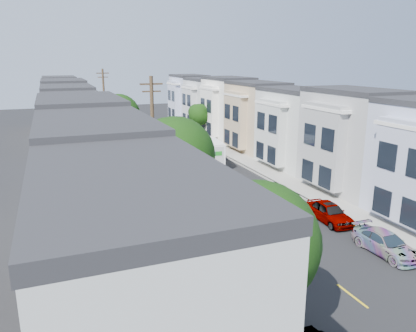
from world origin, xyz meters
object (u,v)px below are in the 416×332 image
tree_b (174,156)px  parked_left_b (230,267)px  utility_pole_far (105,108)px  parked_right_b (329,212)px  tree_e (101,110)px  motorcycle (410,257)px  parked_right_c (212,149)px  tree_d (118,116)px  parked_left_c (185,217)px  parked_right_a (386,244)px  parked_left_d (143,170)px  utility_pole_near (153,147)px  tree_c (142,148)px  tree_a (255,243)px  fedex_truck (207,152)px  tree_far_r (199,115)px  parked_right_d (184,134)px  lead_sedan (180,145)px

tree_b → parked_left_b: (1.40, -5.07, -4.96)m
utility_pole_far → parked_right_b: size_ratio=2.26×
tree_e → motorcycle: tree_e is taller
tree_e → parked_right_c: (11.20, -14.09, -3.73)m
tree_d → parked_left_c: tree_d is taller
parked_right_a → motorcycle: bearing=-79.7°
utility_pole_far → parked_left_d: (1.40, -15.63, -4.44)m
tree_b → utility_pole_near: size_ratio=0.80×
tree_c → tree_a: bearing=-90.0°
fedex_truck → tree_e: bearing=120.9°
tree_e → utility_pole_near: (0.00, -30.91, 0.71)m
parked_right_a → parked_right_c: (0.00, 27.87, 0.07)m
parked_right_b → tree_d: bearing=120.7°
tree_far_r → parked_right_d: (-2.00, 0.81, -2.82)m
tree_c → utility_pole_far: size_ratio=0.64×
lead_sedan → parked_left_c: lead_sedan is taller
parked_left_d → motorcycle: bearing=-67.9°
parked_left_b → parked_right_a: 9.83m
tree_b → parked_right_a: bearing=-27.5°
tree_c → motorcycle: 20.37m
tree_c → fedex_truck: size_ratio=1.04×
utility_pole_far → parked_right_c: (11.20, -9.18, -4.44)m
parked_right_a → parked_right_c: size_ratio=0.98×
tree_e → fedex_truck: 21.09m
parked_left_d → parked_right_b: 18.89m
parked_left_d → parked_right_b: parked_right_b is taller
fedex_truck → lead_sedan: fedex_truck is taller
utility_pole_far → parked_left_d: utility_pole_far is taller
tree_a → tree_c: bearing=90.0°
parked_left_b → tree_d: bearing=91.9°
tree_a → parked_right_c: size_ratio=1.58×
tree_b → parked_right_b: 12.25m
tree_a → parked_left_c: bearing=83.8°
fedex_truck → lead_sedan: (-0.34, 8.70, -0.93)m
tree_e → tree_far_r: size_ratio=1.29×
fedex_truck → tree_d: bearing=163.1°
tree_d → parked_right_a: (11.20, -26.69, -4.79)m
utility_pole_far → parked_right_d: bearing=7.8°
tree_a → utility_pole_far: (0.00, 41.55, 0.55)m
tree_a → fedex_truck: tree_a is taller
tree_c → parked_right_c: size_ratio=1.46×
parked_left_d → lead_sedan: bearing=54.2°
tree_b → lead_sedan: size_ratio=1.83×
parked_left_c → parked_right_a: size_ratio=0.92×
utility_pole_far → parked_right_d: 12.13m
tree_far_r → parked_left_c: tree_far_r is taller
tree_a → motorcycle: size_ratio=3.30×
tree_e → parked_right_d: (11.20, -3.37, -3.68)m
tree_b → fedex_truck: 19.60m
tree_b → fedex_truck: tree_b is taller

